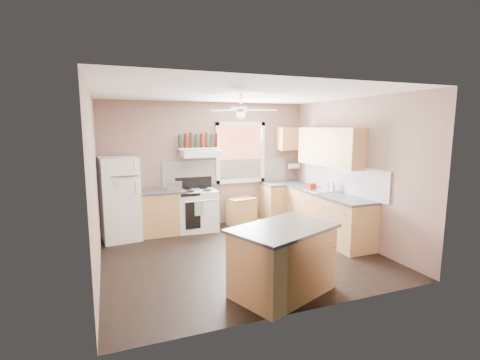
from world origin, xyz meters
name	(u,v)px	position (x,y,z in m)	size (l,w,h in m)	color
floor	(241,255)	(0.00, 0.00, 0.00)	(4.50, 4.50, 0.00)	black
ceiling	(241,94)	(0.00, 0.00, 2.70)	(4.50, 4.50, 0.00)	white
wall_back	(208,165)	(0.00, 2.02, 1.35)	(4.50, 0.05, 2.70)	#7F6257
wall_right	(353,171)	(2.27, 0.00, 1.35)	(0.05, 4.00, 2.70)	#7F6257
wall_left	(93,185)	(-2.27, 0.00, 1.35)	(0.05, 4.00, 2.70)	#7F6257
backsplash_back	(228,172)	(0.45, 1.99, 1.18)	(2.90, 0.03, 0.55)	white
backsplash_right	(341,178)	(2.23, 0.30, 1.18)	(0.03, 2.60, 0.55)	white
window_view	(240,153)	(0.75, 1.98, 1.60)	(1.00, 0.02, 1.20)	brown
window_frame	(241,153)	(0.75, 1.96, 1.60)	(1.16, 0.07, 1.36)	white
refrigerator	(120,199)	(-1.87, 1.61, 0.80)	(0.68, 0.66, 1.61)	white
base_cabinet_left	(163,213)	(-1.06, 1.70, 0.43)	(0.90, 0.60, 0.86)	#A68145
counter_left	(162,191)	(-1.06, 1.70, 0.88)	(0.92, 0.62, 0.04)	#3E3E40
toaster	(175,186)	(-0.82, 1.59, 0.99)	(0.28, 0.16, 0.18)	silver
stove	(197,210)	(-0.33, 1.69, 0.43)	(0.81, 0.64, 0.86)	white
range_hood	(200,154)	(-0.23, 1.75, 1.62)	(0.78, 0.50, 0.14)	white
bottle_shelf	(199,148)	(-0.23, 1.87, 1.72)	(0.90, 0.26, 0.03)	white
cart	(242,211)	(0.70, 1.75, 0.29)	(0.59, 0.39, 0.59)	#A68145
base_cabinet_corner	(284,202)	(1.75, 1.70, 0.43)	(1.00, 0.60, 0.86)	#A68145
base_cabinet_right	(327,216)	(1.95, 0.30, 0.43)	(0.60, 2.20, 0.86)	#A68145
counter_corner	(285,183)	(1.75, 1.70, 0.88)	(1.02, 0.62, 0.04)	#3E3E40
counter_right	(328,194)	(1.94, 0.30, 0.88)	(0.62, 2.22, 0.04)	#3E3E40
sink	(322,191)	(1.94, 0.50, 0.90)	(0.55, 0.45, 0.03)	silver
faucet	(328,187)	(2.10, 0.50, 0.97)	(0.03, 0.03, 0.14)	silver
upper_cabinet_right	(329,147)	(2.08, 0.50, 1.78)	(0.33, 1.80, 0.76)	#A68145
upper_cabinet_corner	(291,139)	(1.95, 1.83, 1.90)	(0.60, 0.33, 0.52)	#A68145
paper_towel	(294,166)	(2.07, 1.86, 1.25)	(0.12, 0.12, 0.26)	white
island	(283,261)	(0.01, -1.48, 0.43)	(1.27, 0.81, 0.86)	#A68145
island_top	(283,228)	(0.01, -1.48, 0.88)	(1.35, 0.88, 0.04)	#3E3E40
ceiling_fan_hub	(241,110)	(0.00, 0.00, 2.45)	(0.20, 0.20, 0.08)	white
soap_bottle	(333,186)	(2.10, 0.35, 1.02)	(0.09, 0.09, 0.23)	silver
red_caddy	(311,186)	(1.91, 0.83, 0.95)	(0.18, 0.12, 0.10)	#A21C0D
wine_bottles	(199,141)	(-0.23, 1.87, 1.88)	(0.86, 0.06, 0.31)	#143819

